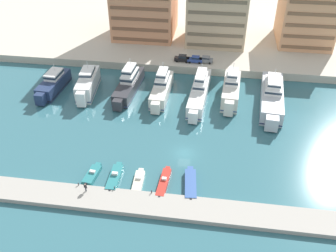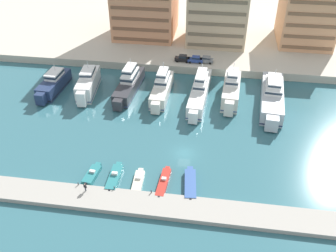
{
  "view_description": "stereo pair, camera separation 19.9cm",
  "coord_description": "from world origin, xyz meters",
  "px_view_note": "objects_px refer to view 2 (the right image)",
  "views": [
    {
      "loc": [
        4.81,
        -57.01,
        48.47
      ],
      "look_at": [
        -4.04,
        5.39,
        2.5
      ],
      "focal_mm": 40.0,
      "sensor_mm": 36.0,
      "label": 1
    },
    {
      "loc": [
        5.01,
        -56.98,
        48.47
      ],
      "look_at": [
        -4.04,
        5.39,
        2.5
      ],
      "focal_mm": 40.0,
      "sensor_mm": 36.0,
      "label": 2
    }
  ],
  "objects_px": {
    "yacht_charcoal_mid_left": "(129,83)",
    "motorboat_teal_far_left": "(92,174)",
    "yacht_navy_far_left": "(54,84)",
    "yacht_silver_mid_right": "(272,96)",
    "yacht_white_center": "(200,91)",
    "motorboat_teal_left": "(115,177)",
    "car_blue_left": "(196,59)",
    "motorboat_cream_mid_left": "(138,181)",
    "pedestrian_near_edge": "(85,187)",
    "car_black_far_left": "(182,58)",
    "yacht_ivory_center_right": "(231,89)",
    "yacht_white_left": "(88,84)",
    "yacht_ivory_center_left": "(162,88)",
    "motorboat_blue_center": "(190,184)",
    "motorboat_red_center_left": "(163,183)",
    "car_grey_mid_left": "(206,59)"
  },
  "relations": [
    {
      "from": "motorboat_teal_far_left",
      "to": "motorboat_blue_center",
      "type": "relative_size",
      "value": 0.72
    },
    {
      "from": "yacht_navy_far_left",
      "to": "yacht_white_center",
      "type": "height_order",
      "value": "yacht_white_center"
    },
    {
      "from": "motorboat_red_center_left",
      "to": "car_black_far_left",
      "type": "relative_size",
      "value": 1.95
    },
    {
      "from": "yacht_charcoal_mid_left",
      "to": "motorboat_teal_far_left",
      "type": "height_order",
      "value": "yacht_charcoal_mid_left"
    },
    {
      "from": "car_black_far_left",
      "to": "pedestrian_near_edge",
      "type": "bearing_deg",
      "value": -102.72
    },
    {
      "from": "yacht_ivory_center_left",
      "to": "yacht_silver_mid_right",
      "type": "height_order",
      "value": "yacht_ivory_center_left"
    },
    {
      "from": "motorboat_blue_center",
      "to": "motorboat_teal_left",
      "type": "bearing_deg",
      "value": -178.69
    },
    {
      "from": "yacht_white_left",
      "to": "yacht_charcoal_mid_left",
      "type": "xyz_separation_m",
      "value": [
        10.01,
        1.79,
        -0.17
      ]
    },
    {
      "from": "yacht_white_center",
      "to": "pedestrian_near_edge",
      "type": "distance_m",
      "value": 38.69
    },
    {
      "from": "yacht_ivory_center_right",
      "to": "yacht_silver_mid_right",
      "type": "relative_size",
      "value": 0.74
    },
    {
      "from": "yacht_ivory_center_left",
      "to": "motorboat_cream_mid_left",
      "type": "height_order",
      "value": "yacht_ivory_center_left"
    },
    {
      "from": "yacht_navy_far_left",
      "to": "yacht_charcoal_mid_left",
      "type": "relative_size",
      "value": 0.8
    },
    {
      "from": "yacht_ivory_center_right",
      "to": "motorboat_blue_center",
      "type": "relative_size",
      "value": 1.98
    },
    {
      "from": "yacht_charcoal_mid_left",
      "to": "yacht_silver_mid_right",
      "type": "bearing_deg",
      "value": -2.1
    },
    {
      "from": "yacht_white_left",
      "to": "pedestrian_near_edge",
      "type": "xyz_separation_m",
      "value": [
        10.49,
        -33.9,
        -0.52
      ]
    },
    {
      "from": "yacht_white_center",
      "to": "motorboat_cream_mid_left",
      "type": "relative_size",
      "value": 3.57
    },
    {
      "from": "motorboat_red_center_left",
      "to": "car_grey_mid_left",
      "type": "relative_size",
      "value": 1.93
    },
    {
      "from": "yacht_ivory_center_left",
      "to": "motorboat_red_center_left",
      "type": "xyz_separation_m",
      "value": [
        5.1,
        -30.48,
        -1.77
      ]
    },
    {
      "from": "yacht_silver_mid_right",
      "to": "yacht_charcoal_mid_left",
      "type": "bearing_deg",
      "value": 177.9
    },
    {
      "from": "yacht_white_center",
      "to": "car_grey_mid_left",
      "type": "relative_size",
      "value": 5.25
    },
    {
      "from": "motorboat_cream_mid_left",
      "to": "pedestrian_near_edge",
      "type": "distance_m",
      "value": 9.55
    },
    {
      "from": "yacht_ivory_center_left",
      "to": "motorboat_red_center_left",
      "type": "bearing_deg",
      "value": -80.51
    },
    {
      "from": "motorboat_blue_center",
      "to": "yacht_white_center",
      "type": "bearing_deg",
      "value": 91.24
    },
    {
      "from": "yacht_white_center",
      "to": "motorboat_teal_far_left",
      "type": "distance_m",
      "value": 34.83
    },
    {
      "from": "car_grey_mid_left",
      "to": "motorboat_blue_center",
      "type": "bearing_deg",
      "value": -89.77
    },
    {
      "from": "yacht_navy_far_left",
      "to": "car_blue_left",
      "type": "xyz_separation_m",
      "value": [
        34.15,
        16.52,
        1.16
      ]
    },
    {
      "from": "yacht_navy_far_left",
      "to": "yacht_silver_mid_right",
      "type": "relative_size",
      "value": 0.67
    },
    {
      "from": "motorboat_red_center_left",
      "to": "car_blue_left",
      "type": "xyz_separation_m",
      "value": [
        1.83,
        45.45,
        2.63
      ]
    },
    {
      "from": "motorboat_red_center_left",
      "to": "motorboat_blue_center",
      "type": "bearing_deg",
      "value": 3.85
    },
    {
      "from": "yacht_white_left",
      "to": "motorboat_teal_far_left",
      "type": "height_order",
      "value": "yacht_white_left"
    },
    {
      "from": "yacht_silver_mid_right",
      "to": "motorboat_teal_far_left",
      "type": "relative_size",
      "value": 3.74
    },
    {
      "from": "yacht_white_center",
      "to": "car_grey_mid_left",
      "type": "xyz_separation_m",
      "value": [
        0.47,
        15.48,
        0.83
      ]
    },
    {
      "from": "motorboat_teal_far_left",
      "to": "pedestrian_near_edge",
      "type": "xyz_separation_m",
      "value": [
        0.34,
        -4.61,
        1.41
      ]
    },
    {
      "from": "yacht_navy_far_left",
      "to": "yacht_ivory_center_left",
      "type": "distance_m",
      "value": 27.27
    },
    {
      "from": "yacht_ivory_center_right",
      "to": "motorboat_teal_left",
      "type": "distance_m",
      "value": 37.7
    },
    {
      "from": "yacht_charcoal_mid_left",
      "to": "yacht_ivory_center_right",
      "type": "bearing_deg",
      "value": 0.18
    },
    {
      "from": "yacht_navy_far_left",
      "to": "yacht_ivory_center_left",
      "type": "height_order",
      "value": "yacht_ivory_center_left"
    },
    {
      "from": "yacht_navy_far_left",
      "to": "car_blue_left",
      "type": "height_order",
      "value": "yacht_navy_far_left"
    },
    {
      "from": "yacht_navy_far_left",
      "to": "motorboat_cream_mid_left",
      "type": "relative_size",
      "value": 2.45
    },
    {
      "from": "yacht_charcoal_mid_left",
      "to": "pedestrian_near_edge",
      "type": "height_order",
      "value": "yacht_charcoal_mid_left"
    },
    {
      "from": "motorboat_teal_left",
      "to": "car_black_far_left",
      "type": "relative_size",
      "value": 1.85
    },
    {
      "from": "yacht_white_center",
      "to": "motorboat_blue_center",
      "type": "relative_size",
      "value": 2.61
    },
    {
      "from": "motorboat_teal_left",
      "to": "pedestrian_near_edge",
      "type": "bearing_deg",
      "value": -132.44
    },
    {
      "from": "motorboat_cream_mid_left",
      "to": "car_black_far_left",
      "type": "relative_size",
      "value": 1.49
    },
    {
      "from": "motorboat_red_center_left",
      "to": "yacht_white_left",
      "type": "bearing_deg",
      "value": 128.55
    },
    {
      "from": "yacht_ivory_center_left",
      "to": "motorboat_blue_center",
      "type": "height_order",
      "value": "yacht_ivory_center_left"
    },
    {
      "from": "yacht_white_left",
      "to": "motorboat_teal_far_left",
      "type": "distance_m",
      "value": 31.06
    },
    {
      "from": "car_black_far_left",
      "to": "car_blue_left",
      "type": "height_order",
      "value": "same"
    },
    {
      "from": "yacht_silver_mid_right",
      "to": "motorboat_cream_mid_left",
      "type": "distance_m",
      "value": 39.81
    },
    {
      "from": "motorboat_teal_left",
      "to": "car_blue_left",
      "type": "height_order",
      "value": "car_blue_left"
    }
  ]
}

